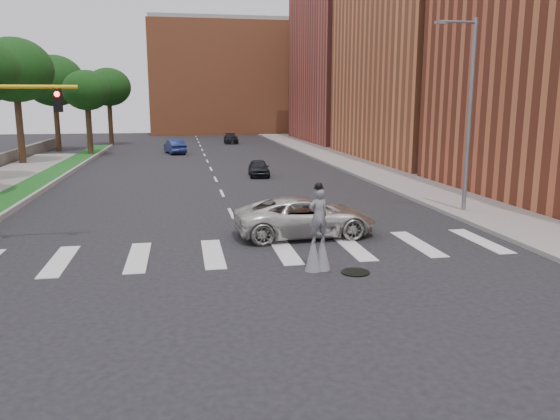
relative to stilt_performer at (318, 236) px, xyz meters
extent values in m
plane|color=black|center=(-1.90, 1.50, -1.11)|extent=(160.00, 160.00, 0.00)
cube|color=#164D1A|center=(-13.40, 21.50, -0.99)|extent=(2.00, 60.00, 0.25)
cube|color=#999993|center=(-12.35, 21.50, -0.97)|extent=(0.20, 60.00, 0.28)
cube|color=gray|center=(10.60, 26.50, -1.02)|extent=(5.00, 90.00, 0.18)
cylinder|color=black|center=(1.10, -0.50, -1.09)|extent=(0.90, 0.90, 0.04)
cube|color=#C1683C|center=(20.10, 31.50, 10.89)|extent=(16.00, 22.00, 24.00)
cube|color=#A2483B|center=(20.10, 55.50, 8.89)|extent=(16.00, 22.00, 20.00)
cube|color=#C1683C|center=(4.10, 79.50, 7.89)|extent=(26.00, 14.00, 18.00)
cylinder|color=slate|center=(9.10, 7.50, 3.39)|extent=(0.20, 0.20, 9.00)
cylinder|color=slate|center=(8.30, 7.50, 7.69)|extent=(1.80, 0.12, 0.12)
cube|color=slate|center=(7.40, 7.50, 7.64)|extent=(0.50, 0.18, 0.12)
cube|color=black|center=(-8.40, 4.50, 4.19)|extent=(0.28, 0.18, 0.75)
cylinder|color=#FF0C0C|center=(-8.40, 4.40, 4.44)|extent=(0.18, 0.06, 0.18)
cylinder|color=#362415|center=(0.16, 0.03, -0.65)|extent=(0.07, 0.07, 0.91)
cylinder|color=#362415|center=(-0.16, -0.03, -0.65)|extent=(0.07, 0.07, 0.91)
cone|color=slate|center=(0.16, 0.03, -0.54)|extent=(0.52, 0.52, 1.14)
cone|color=slate|center=(-0.16, -0.03, -0.54)|extent=(0.52, 0.52, 1.14)
imported|color=slate|center=(0.00, 0.00, 0.67)|extent=(0.70, 0.53, 1.74)
sphere|color=black|center=(0.00, 0.00, 1.60)|extent=(0.26, 0.26, 0.26)
cylinder|color=black|center=(0.00, 0.00, 1.55)|extent=(0.34, 0.34, 0.02)
cube|color=yellow|center=(-0.03, 0.14, 1.15)|extent=(0.22, 0.05, 0.10)
imported|color=beige|center=(0.61, 4.50, -0.33)|extent=(5.74, 2.85, 1.56)
imported|color=black|center=(1.28, 22.58, -0.52)|extent=(1.60, 3.55, 1.19)
imported|color=navy|center=(-4.84, 41.41, -0.38)|extent=(2.47, 4.63, 1.45)
imported|color=black|center=(2.16, 54.68, -0.49)|extent=(1.90, 4.37, 1.25)
cylinder|color=#362415|center=(-17.53, 33.32, 2.05)|extent=(0.56, 0.56, 6.32)
ellipsoid|color=black|center=(-17.53, 33.32, 6.76)|extent=(6.22, 6.22, 5.28)
cylinder|color=#362415|center=(-17.33, 46.70, 1.84)|extent=(0.56, 0.56, 5.91)
ellipsoid|color=black|center=(-17.33, 46.70, 6.38)|extent=(6.35, 6.35, 5.39)
cylinder|color=#362415|center=(-13.01, 40.15, 1.51)|extent=(0.56, 0.56, 5.25)
ellipsoid|color=black|center=(-13.01, 40.15, 5.27)|extent=(4.54, 4.54, 3.86)
cylinder|color=#362415|center=(-12.68, 54.38, 1.74)|extent=(0.56, 0.56, 5.71)
ellipsoid|color=black|center=(-12.68, 54.38, 5.94)|extent=(5.40, 5.40, 4.59)
camera|label=1|loc=(-4.15, -16.25, 4.17)|focal=35.00mm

